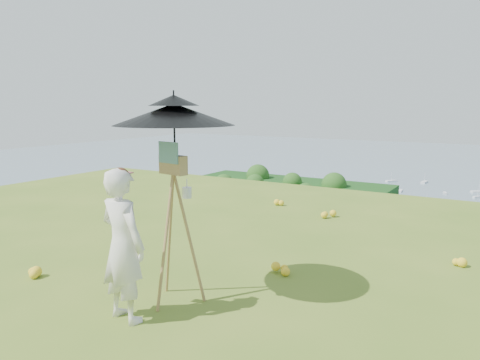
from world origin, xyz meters
The scene contains 11 objects.
ground centered at (0.00, 0.00, 0.00)m, with size 14.00×14.00×0.00m, color #537320.
shoreline_tier centered at (0.00, 75.00, -36.00)m, with size 170.00×28.00×8.00m, color #706559.
peninsula centered at (-75.00, 155.00, -29.00)m, with size 90.00×60.00×12.00m, color black, non-canonical shape.
slope_trees centered at (0.00, 35.00, -15.00)m, with size 110.00×50.00×6.00m, color #1F4514, non-canonical shape.
harbor_town centered at (0.00, 75.00, -29.50)m, with size 110.00×22.00×5.00m, color silver, non-canonical shape.
moored_boats centered at (-12.50, 161.00, -33.65)m, with size 140.00×140.00×0.70m, color silver, non-canonical shape.
wildflowers centered at (0.00, 0.25, 0.06)m, with size 10.00×10.50×0.12m, color yellow, non-canonical shape.
painter centered at (1.22, -0.96, 0.75)m, with size 0.55×0.36×1.50m, color silver.
field_easel centered at (1.37, -0.37, 0.85)m, with size 0.65×0.65×1.71m, color olive, non-canonical shape.
sun_umbrella centered at (1.37, -0.34, 1.81)m, with size 1.24×1.24×0.82m, color black, non-canonical shape.
painter_cap centered at (1.22, -0.96, 1.46)m, with size 0.18×0.21×0.10m, color #BF696A, non-canonical shape.
Camera 1 is at (4.41, -4.06, 2.09)m, focal length 35.00 mm.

